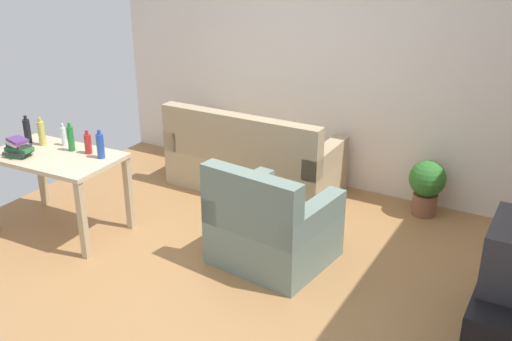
{
  "coord_description": "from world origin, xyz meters",
  "views": [
    {
      "loc": [
        2.4,
        -3.56,
        2.71
      ],
      "look_at": [
        0.1,
        0.5,
        0.75
      ],
      "focal_mm": 41.58,
      "sensor_mm": 36.0,
      "label": 1
    }
  ],
  "objects_px": {
    "desk": "(56,166)",
    "bottle_blue": "(100,146)",
    "armchair": "(270,228)",
    "bottle_green": "(71,138)",
    "bottle_dark": "(27,131)",
    "bottle_clear": "(64,136)",
    "book_stack": "(18,148)",
    "tv_stand": "(508,313)",
    "potted_plant": "(427,184)",
    "bottle_red": "(88,143)",
    "couch": "(252,163)",
    "bottle_squat": "(42,133)"
  },
  "relations": [
    {
      "from": "bottle_red",
      "to": "bottle_squat",
      "type": "bearing_deg",
      "value": -174.75
    },
    {
      "from": "armchair",
      "to": "bottle_blue",
      "type": "xyz_separation_m",
      "value": [
        -1.56,
        -0.3,
        0.56
      ]
    },
    {
      "from": "potted_plant",
      "to": "bottle_dark",
      "type": "bearing_deg",
      "value": -150.44
    },
    {
      "from": "potted_plant",
      "to": "armchair",
      "type": "xyz_separation_m",
      "value": [
        -0.92,
        -1.55,
        -0.01
      ]
    },
    {
      "from": "bottle_dark",
      "to": "bottle_red",
      "type": "distance_m",
      "value": 0.7
    },
    {
      "from": "bottle_dark",
      "to": "bottle_blue",
      "type": "distance_m",
      "value": 0.88
    },
    {
      "from": "bottle_squat",
      "to": "bottle_red",
      "type": "bearing_deg",
      "value": 5.25
    },
    {
      "from": "desk",
      "to": "potted_plant",
      "type": "xyz_separation_m",
      "value": [
        2.91,
        2.0,
        -0.32
      ]
    },
    {
      "from": "bottle_dark",
      "to": "bottle_green",
      "type": "bearing_deg",
      "value": 6.41
    },
    {
      "from": "couch",
      "to": "bottle_green",
      "type": "distance_m",
      "value": 1.94
    },
    {
      "from": "bottle_squat",
      "to": "bottle_clear",
      "type": "xyz_separation_m",
      "value": [
        0.19,
        0.09,
        -0.03
      ]
    },
    {
      "from": "tv_stand",
      "to": "bottle_blue",
      "type": "height_order",
      "value": "bottle_blue"
    },
    {
      "from": "desk",
      "to": "bottle_clear",
      "type": "relative_size",
      "value": 5.67
    },
    {
      "from": "bottle_squat",
      "to": "bottle_green",
      "type": "height_order",
      "value": "bottle_squat"
    },
    {
      "from": "tv_stand",
      "to": "potted_plant",
      "type": "distance_m",
      "value": 1.97
    },
    {
      "from": "bottle_squat",
      "to": "armchair",
      "type": "bearing_deg",
      "value": 7.96
    },
    {
      "from": "bottle_dark",
      "to": "desk",
      "type": "bearing_deg",
      "value": -11.93
    },
    {
      "from": "bottle_clear",
      "to": "book_stack",
      "type": "height_order",
      "value": "bottle_clear"
    },
    {
      "from": "bottle_dark",
      "to": "bottle_green",
      "type": "xyz_separation_m",
      "value": [
        0.51,
        0.06,
        -0.0
      ]
    },
    {
      "from": "bottle_dark",
      "to": "bottle_squat",
      "type": "distance_m",
      "value": 0.16
    },
    {
      "from": "bottle_green",
      "to": "book_stack",
      "type": "xyz_separation_m",
      "value": [
        -0.31,
        -0.34,
        -0.04
      ]
    },
    {
      "from": "armchair",
      "to": "book_stack",
      "type": "relative_size",
      "value": 3.73
    },
    {
      "from": "potted_plant",
      "to": "bottle_squat",
      "type": "xyz_separation_m",
      "value": [
        -3.2,
        -1.87,
        0.55
      ]
    },
    {
      "from": "bottle_blue",
      "to": "couch",
      "type": "bearing_deg",
      "value": 66.22
    },
    {
      "from": "tv_stand",
      "to": "bottle_dark",
      "type": "height_order",
      "value": "bottle_dark"
    },
    {
      "from": "couch",
      "to": "potted_plant",
      "type": "xyz_separation_m",
      "value": [
        1.8,
        0.31,
        0.02
      ]
    },
    {
      "from": "potted_plant",
      "to": "bottle_clear",
      "type": "xyz_separation_m",
      "value": [
        -3.01,
        -1.78,
        0.52
      ]
    },
    {
      "from": "armchair",
      "to": "bottle_green",
      "type": "distance_m",
      "value": 2.03
    },
    {
      "from": "couch",
      "to": "armchair",
      "type": "distance_m",
      "value": 1.52
    },
    {
      "from": "bottle_dark",
      "to": "bottle_clear",
      "type": "bearing_deg",
      "value": 20.41
    },
    {
      "from": "tv_stand",
      "to": "book_stack",
      "type": "bearing_deg",
      "value": 96.73
    },
    {
      "from": "armchair",
      "to": "bottle_blue",
      "type": "height_order",
      "value": "bottle_blue"
    },
    {
      "from": "bottle_squat",
      "to": "bottle_blue",
      "type": "relative_size",
      "value": 1.03
    },
    {
      "from": "bottle_red",
      "to": "bottle_blue",
      "type": "relative_size",
      "value": 0.84
    },
    {
      "from": "bottle_red",
      "to": "desk",
      "type": "bearing_deg",
      "value": -145.37
    },
    {
      "from": "book_stack",
      "to": "bottle_red",
      "type": "bearing_deg",
      "value": 36.21
    },
    {
      "from": "bottle_dark",
      "to": "book_stack",
      "type": "bearing_deg",
      "value": -54.23
    },
    {
      "from": "couch",
      "to": "book_stack",
      "type": "relative_size",
      "value": 6.85
    },
    {
      "from": "potted_plant",
      "to": "bottle_red",
      "type": "bearing_deg",
      "value": -145.61
    },
    {
      "from": "armchair",
      "to": "bottle_squat",
      "type": "relative_size",
      "value": 3.65
    },
    {
      "from": "desk",
      "to": "bottle_green",
      "type": "height_order",
      "value": "bottle_green"
    },
    {
      "from": "potted_plant",
      "to": "bottle_dark",
      "type": "relative_size",
      "value": 2.08
    },
    {
      "from": "desk",
      "to": "bottle_blue",
      "type": "distance_m",
      "value": 0.51
    },
    {
      "from": "bottle_red",
      "to": "bottle_green",
      "type": "bearing_deg",
      "value": -172.19
    },
    {
      "from": "couch",
      "to": "potted_plant",
      "type": "relative_size",
      "value": 3.19
    },
    {
      "from": "desk",
      "to": "bottle_clear",
      "type": "bearing_deg",
      "value": 111.64
    },
    {
      "from": "bottle_dark",
      "to": "bottle_squat",
      "type": "bearing_deg",
      "value": 11.88
    },
    {
      "from": "couch",
      "to": "tv_stand",
      "type": "height_order",
      "value": "couch"
    },
    {
      "from": "bottle_squat",
      "to": "bottle_dark",
      "type": "bearing_deg",
      "value": -168.12
    },
    {
      "from": "desk",
      "to": "bottle_red",
      "type": "relative_size",
      "value": 5.53
    }
  ]
}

